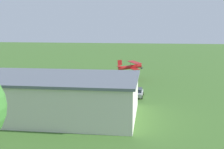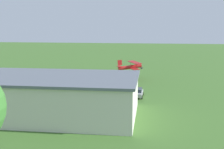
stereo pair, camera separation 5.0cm
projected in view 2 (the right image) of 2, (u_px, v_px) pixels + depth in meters
The scene contains 10 objects.
ground_plane at pixel (102, 78), 74.63m from camera, with size 400.00×400.00×0.00m, color #3D6628.
hangar at pixel (54, 95), 42.06m from camera, with size 26.02×16.85×5.91m.
biplane at pixel (131, 66), 71.13m from camera, with size 6.98×7.38×3.51m.
car_silver at pixel (138, 93), 53.47m from camera, with size 2.07×4.68×1.65m.
car_orange at pixel (102, 89), 56.92m from camera, with size 2.68×4.71×1.70m.
car_red at pixel (39, 88), 57.47m from camera, with size 2.35×4.76×1.69m.
person_watching_takeoff at pixel (113, 92), 54.34m from camera, with size 0.46×0.46×1.57m.
person_at_fence_line at pixel (118, 93), 53.17m from camera, with size 0.53×0.53×1.71m.
person_crossing_taxiway at pixel (113, 86), 60.38m from camera, with size 0.52×0.52×1.54m.
person_near_hangar_door at pixel (131, 85), 60.33m from camera, with size 0.53×0.53×1.78m.
Camera 2 is at (-16.71, 71.68, 12.66)m, focal length 44.86 mm.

